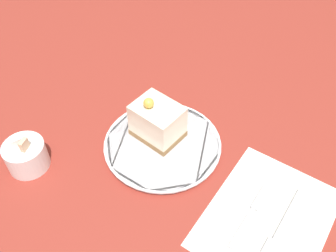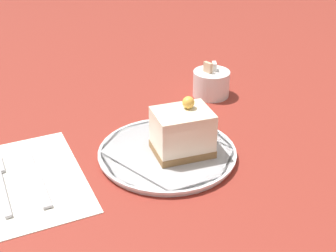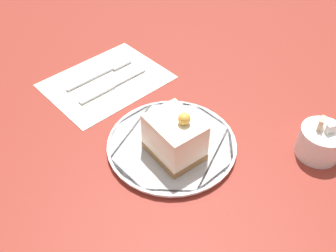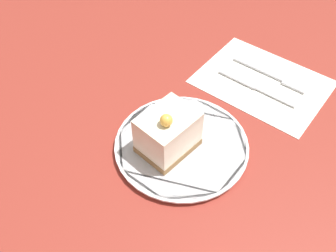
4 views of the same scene
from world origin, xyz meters
The scene contains 7 objects.
ground_plane centered at (0.00, 0.00, 0.00)m, with size 4.00×4.00×0.00m, color maroon.
plate centered at (-0.04, -0.02, 0.01)m, with size 0.24×0.24×0.01m.
cake_slice centered at (-0.01, -0.04, 0.05)m, with size 0.10×0.08×0.10m.
napkin centered at (-0.28, 0.01, 0.00)m, with size 0.20×0.26×0.00m.
fork centered at (-0.31, 0.02, 0.01)m, with size 0.02×0.17×0.00m.
knife centered at (-0.25, -0.01, 0.00)m, with size 0.01×0.18×0.00m.
sugar_bowl centered at (0.15, 0.16, 0.03)m, with size 0.08×0.08×0.08m.
Camera 2 is at (-0.32, -0.64, 0.44)m, focal length 50.00 mm.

